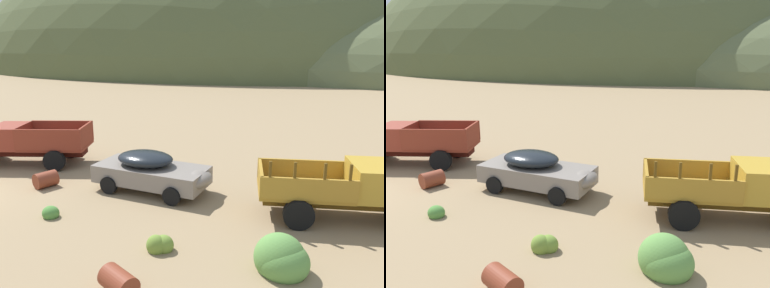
% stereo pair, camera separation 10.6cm
% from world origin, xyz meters
% --- Properties ---
extents(hill_distant, '(106.39, 65.16, 55.74)m').
position_xyz_m(hill_distant, '(-14.26, 72.65, 0.00)').
color(hill_distant, '#4C5633').
rests_on(hill_distant, ground).
extents(hill_far_right, '(81.40, 71.09, 30.93)m').
position_xyz_m(hill_far_right, '(19.75, 78.23, 0.00)').
color(hill_far_right, '#56603D').
rests_on(hill_far_right, ground).
extents(truck_rust_red, '(6.54, 3.85, 1.91)m').
position_xyz_m(truck_rust_red, '(-0.80, 4.58, 1.02)').
color(truck_rust_red, '#42140D').
rests_on(truck_rust_red, ground).
extents(car_primer_gray, '(4.73, 2.35, 1.57)m').
position_xyz_m(car_primer_gray, '(6.97, 3.61, 0.82)').
color(car_primer_gray, slate).
rests_on(car_primer_gray, ground).
extents(truck_mustard, '(6.35, 3.27, 2.16)m').
position_xyz_m(truck_mustard, '(14.51, 3.67, 1.00)').
color(truck_mustard, '#593D12').
rests_on(truck_mustard, ground).
extents(oil_drum_foreground, '(1.07, 0.93, 0.59)m').
position_xyz_m(oil_drum_foreground, '(8.88, -2.45, 0.29)').
color(oil_drum_foreground, brown).
rests_on(oil_drum_foreground, ground).
extents(oil_drum_by_truck, '(0.91, 1.03, 0.63)m').
position_xyz_m(oil_drum_by_truck, '(2.66, 2.55, 0.31)').
color(oil_drum_by_truck, brown).
rests_on(oil_drum_by_truck, ground).
extents(bush_lone_scrub, '(1.42, 1.26, 1.29)m').
position_xyz_m(bush_lone_scrub, '(12.29, -0.27, 0.32)').
color(bush_lone_scrub, '#5B8E42').
rests_on(bush_lone_scrub, ground).
extents(bush_back_edge, '(0.58, 0.52, 0.49)m').
position_xyz_m(bush_back_edge, '(4.69, 0.34, 0.13)').
color(bush_back_edge, '#4C8438').
rests_on(bush_back_edge, ground).
extents(bush_front_right, '(0.75, 0.63, 0.61)m').
position_xyz_m(bush_front_right, '(8.99, -0.40, 0.16)').
color(bush_front_right, olive).
rests_on(bush_front_right, ground).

